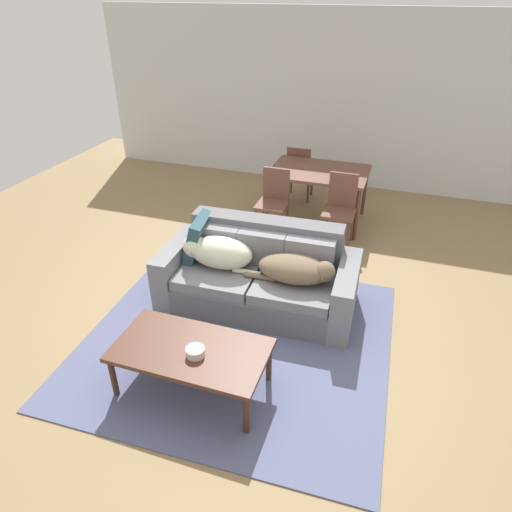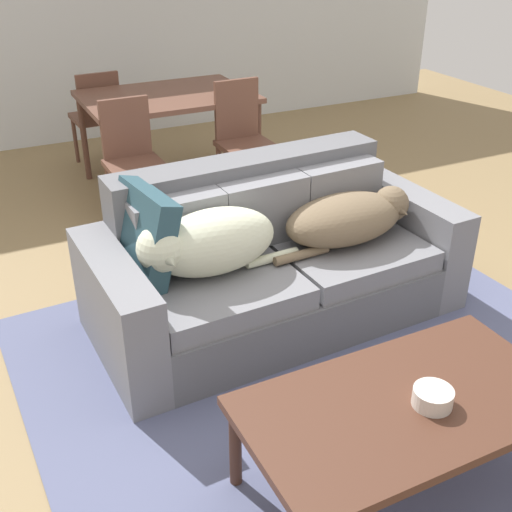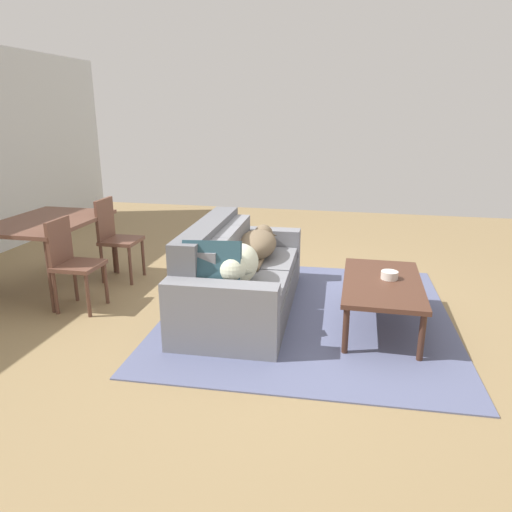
{
  "view_description": "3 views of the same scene",
  "coord_description": "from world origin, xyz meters",
  "px_view_note": "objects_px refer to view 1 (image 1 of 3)",
  "views": [
    {
      "loc": [
        1.26,
        -3.52,
        2.97
      ],
      "look_at": [
        0.03,
        0.1,
        0.68
      ],
      "focal_mm": 32.03,
      "sensor_mm": 36.0,
      "label": 1
    },
    {
      "loc": [
        -1.45,
        -2.47,
        2.06
      ],
      "look_at": [
        -0.17,
        0.14,
        0.48
      ],
      "focal_mm": 44.89,
      "sensor_mm": 36.0,
      "label": 2
    },
    {
      "loc": [
        -4.25,
        -0.8,
        1.88
      ],
      "look_at": [
        -0.04,
        0.1,
        0.57
      ],
      "focal_mm": 33.73,
      "sensor_mm": 36.0,
      "label": 3
    }
  ],
  "objects_px": {
    "dog_on_left_cushion": "(217,252)",
    "dining_chair_near_right": "(340,206)",
    "dining_table": "(319,175)",
    "dining_chair_near_left": "(274,199)",
    "dog_on_right_cushion": "(297,269)",
    "throw_pillow_by_left_arm": "(197,238)",
    "couch": "(260,275)",
    "bowl_on_coffee_table": "(195,352)",
    "coffee_table": "(191,352)",
    "dining_chair_far_left": "(299,170)"
  },
  "relations": [
    {
      "from": "couch",
      "to": "dog_on_left_cushion",
      "type": "xyz_separation_m",
      "value": [
        -0.43,
        -0.11,
        0.27
      ]
    },
    {
      "from": "dog_on_right_cushion",
      "to": "dining_chair_far_left",
      "type": "height_order",
      "value": "dining_chair_far_left"
    },
    {
      "from": "bowl_on_coffee_table",
      "to": "coffee_table",
      "type": "bearing_deg",
      "value": 140.92
    },
    {
      "from": "dog_on_left_cushion",
      "to": "bowl_on_coffee_table",
      "type": "bearing_deg",
      "value": -76.61
    },
    {
      "from": "dog_on_right_cushion",
      "to": "throw_pillow_by_left_arm",
      "type": "distance_m",
      "value": 1.15
    },
    {
      "from": "dog_on_left_cushion",
      "to": "dining_chair_near_right",
      "type": "height_order",
      "value": "dining_chair_near_right"
    },
    {
      "from": "couch",
      "to": "bowl_on_coffee_table",
      "type": "height_order",
      "value": "couch"
    },
    {
      "from": "dog_on_right_cushion",
      "to": "bowl_on_coffee_table",
      "type": "xyz_separation_m",
      "value": [
        -0.49,
        -1.3,
        -0.09
      ]
    },
    {
      "from": "dining_chair_near_right",
      "to": "dining_table",
      "type": "bearing_deg",
      "value": 125.48
    },
    {
      "from": "dog_on_right_cushion",
      "to": "dining_table",
      "type": "xyz_separation_m",
      "value": [
        -0.27,
        2.25,
        0.13
      ]
    },
    {
      "from": "dining_table",
      "to": "coffee_table",
      "type": "bearing_deg",
      "value": -94.82
    },
    {
      "from": "dog_on_left_cushion",
      "to": "dog_on_right_cushion",
      "type": "relative_size",
      "value": 0.97
    },
    {
      "from": "throw_pillow_by_left_arm",
      "to": "dining_chair_far_left",
      "type": "height_order",
      "value": "throw_pillow_by_left_arm"
    },
    {
      "from": "dog_on_right_cushion",
      "to": "dining_chair_near_left",
      "type": "relative_size",
      "value": 0.99
    },
    {
      "from": "bowl_on_coffee_table",
      "to": "dining_chair_near_left",
      "type": "distance_m",
      "value": 2.99
    },
    {
      "from": "dog_on_right_cushion",
      "to": "dining_chair_near_right",
      "type": "xyz_separation_m",
      "value": [
        0.14,
        1.68,
        -0.04
      ]
    },
    {
      "from": "coffee_table",
      "to": "dining_chair_near_left",
      "type": "xyz_separation_m",
      "value": [
        -0.18,
        2.92,
        0.1
      ]
    },
    {
      "from": "dog_on_left_cushion",
      "to": "dining_chair_near_left",
      "type": "distance_m",
      "value": 1.67
    },
    {
      "from": "dining_chair_near_left",
      "to": "coffee_table",
      "type": "bearing_deg",
      "value": -86.77
    },
    {
      "from": "dog_on_right_cushion",
      "to": "couch",
      "type": "bearing_deg",
      "value": 162.42
    },
    {
      "from": "couch",
      "to": "dining_chair_near_right",
      "type": "height_order",
      "value": "dining_chair_near_right"
    },
    {
      "from": "dog_on_right_cushion",
      "to": "dining_chair_near_right",
      "type": "bearing_deg",
      "value": 83.03
    },
    {
      "from": "dining_table",
      "to": "bowl_on_coffee_table",
      "type": "bearing_deg",
      "value": -93.58
    },
    {
      "from": "dining_chair_near_left",
      "to": "dining_chair_far_left",
      "type": "xyz_separation_m",
      "value": [
        0.05,
        1.21,
        -0.01
      ]
    },
    {
      "from": "dog_on_left_cushion",
      "to": "dog_on_right_cushion",
      "type": "distance_m",
      "value": 0.85
    },
    {
      "from": "bowl_on_coffee_table",
      "to": "couch",
      "type": "bearing_deg",
      "value": 87.42
    },
    {
      "from": "coffee_table",
      "to": "dining_chair_near_right",
      "type": "relative_size",
      "value": 1.35
    },
    {
      "from": "throw_pillow_by_left_arm",
      "to": "dining_table",
      "type": "relative_size",
      "value": 0.36
    },
    {
      "from": "dog_on_right_cushion",
      "to": "throw_pillow_by_left_arm",
      "type": "height_order",
      "value": "throw_pillow_by_left_arm"
    },
    {
      "from": "dining_table",
      "to": "couch",
      "type": "bearing_deg",
      "value": -94.24
    },
    {
      "from": "dog_on_right_cushion",
      "to": "throw_pillow_by_left_arm",
      "type": "bearing_deg",
      "value": 170.73
    },
    {
      "from": "dog_on_right_cushion",
      "to": "dining_table",
      "type": "distance_m",
      "value": 2.26
    },
    {
      "from": "dining_chair_near_left",
      "to": "dining_chair_near_right",
      "type": "height_order",
      "value": "dining_chair_near_right"
    },
    {
      "from": "dog_on_left_cushion",
      "to": "dining_chair_near_right",
      "type": "relative_size",
      "value": 0.92
    },
    {
      "from": "couch",
      "to": "throw_pillow_by_left_arm",
      "type": "bearing_deg",
      "value": 175.86
    },
    {
      "from": "dog_on_left_cushion",
      "to": "throw_pillow_by_left_arm",
      "type": "distance_m",
      "value": 0.32
    },
    {
      "from": "bowl_on_coffee_table",
      "to": "dining_chair_far_left",
      "type": "distance_m",
      "value": 4.19
    },
    {
      "from": "dog_on_right_cushion",
      "to": "dining_table",
      "type": "bearing_deg",
      "value": 94.61
    },
    {
      "from": "throw_pillow_by_left_arm",
      "to": "dining_chair_near_right",
      "type": "relative_size",
      "value": 0.51
    },
    {
      "from": "dining_table",
      "to": "dining_chair_near_left",
      "type": "distance_m",
      "value": 0.77
    },
    {
      "from": "couch",
      "to": "dining_chair_far_left",
      "type": "distance_m",
      "value": 2.79
    },
    {
      "from": "throw_pillow_by_left_arm",
      "to": "dining_chair_near_right",
      "type": "height_order",
      "value": "dining_chair_near_right"
    },
    {
      "from": "coffee_table",
      "to": "dining_table",
      "type": "bearing_deg",
      "value": 85.18
    },
    {
      "from": "dog_on_right_cushion",
      "to": "dining_chair_far_left",
      "type": "distance_m",
      "value": 2.97
    },
    {
      "from": "couch",
      "to": "dog_on_right_cushion",
      "type": "bearing_deg",
      "value": -17.58
    },
    {
      "from": "couch",
      "to": "dining_chair_far_left",
      "type": "height_order",
      "value": "dining_chair_far_left"
    },
    {
      "from": "coffee_table",
      "to": "dining_chair_far_left",
      "type": "bearing_deg",
      "value": 91.85
    },
    {
      "from": "throw_pillow_by_left_arm",
      "to": "bowl_on_coffee_table",
      "type": "distance_m",
      "value": 1.59
    },
    {
      "from": "dog_on_left_cushion",
      "to": "dining_chair_near_left",
      "type": "bearing_deg",
      "value": 84.13
    },
    {
      "from": "bowl_on_coffee_table",
      "to": "dining_chair_near_right",
      "type": "relative_size",
      "value": 0.16
    }
  ]
}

